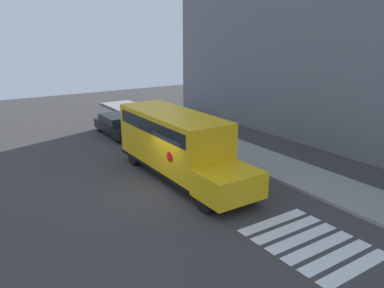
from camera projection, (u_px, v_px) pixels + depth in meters
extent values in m
plane|color=#3A3838|center=(164.00, 190.00, 17.15)|extent=(60.00, 60.00, 0.00)
cube|color=gray|center=(268.00, 162.00, 20.54)|extent=(44.00, 3.00, 0.15)
cube|color=slate|center=(355.00, 31.00, 21.96)|extent=(32.00, 4.00, 13.99)
cube|color=white|center=(273.00, 221.00, 14.25)|extent=(0.50, 3.20, 0.01)
cube|color=white|center=(287.00, 229.00, 13.69)|extent=(0.50, 3.20, 0.01)
cube|color=white|center=(302.00, 238.00, 13.13)|extent=(0.50, 3.20, 0.01)
cube|color=white|center=(318.00, 247.00, 12.57)|extent=(0.50, 3.20, 0.01)
cube|color=white|center=(336.00, 257.00, 12.01)|extent=(0.50, 3.20, 0.01)
cube|color=white|center=(356.00, 268.00, 11.45)|extent=(0.50, 3.20, 0.01)
cube|color=yellow|center=(172.00, 139.00, 18.59)|extent=(7.00, 2.50, 2.72)
cube|color=yellow|center=(229.00, 184.00, 15.21)|extent=(2.02, 2.50, 1.12)
cube|color=black|center=(173.00, 164.00, 18.95)|extent=(7.00, 2.54, 0.16)
cube|color=black|center=(172.00, 124.00, 18.35)|extent=(6.44, 2.53, 0.64)
cylinder|color=red|center=(169.00, 157.00, 16.41)|extent=(0.44, 0.02, 0.44)
cylinder|color=black|center=(247.00, 189.00, 16.00)|extent=(1.00, 0.30, 1.00)
cylinder|color=black|center=(206.00, 201.00, 14.87)|extent=(1.00, 0.30, 1.00)
cylinder|color=black|center=(169.00, 149.00, 21.37)|extent=(1.00, 0.30, 1.00)
cylinder|color=black|center=(134.00, 156.00, 20.24)|extent=(1.00, 0.30, 1.00)
cube|color=black|center=(118.00, 128.00, 26.07)|extent=(4.79, 1.78, 0.64)
cube|color=#1E2328|center=(116.00, 119.00, 26.13)|extent=(2.68, 1.64, 0.50)
cylinder|color=black|center=(138.00, 134.00, 25.27)|extent=(0.64, 0.22, 0.64)
cylinder|color=black|center=(117.00, 137.00, 24.46)|extent=(0.64, 0.22, 0.64)
cylinder|color=black|center=(120.00, 125.00, 27.80)|extent=(0.64, 0.22, 0.64)
cylinder|color=black|center=(100.00, 128.00, 27.00)|extent=(0.64, 0.22, 0.64)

